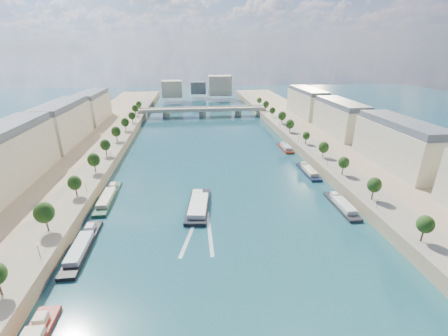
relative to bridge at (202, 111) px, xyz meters
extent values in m
plane|color=#0C2736|center=(0.00, -125.18, -5.08)|extent=(700.00, 700.00, 0.00)
cube|color=#9E8460|center=(-72.00, -125.18, -2.58)|extent=(44.00, 520.00, 5.00)
cube|color=#9E8460|center=(72.00, -125.18, -2.58)|extent=(44.00, 520.00, 5.00)
cube|color=gray|center=(-57.00, -125.18, -0.03)|extent=(14.00, 520.00, 0.10)
cube|color=gray|center=(57.00, -125.18, -0.03)|extent=(14.00, 520.00, 0.10)
cylinder|color=#382B1E|center=(-55.00, -207.18, 1.83)|extent=(0.50, 0.50, 3.82)
cylinder|color=#382B1E|center=(-55.00, -183.18, 1.83)|extent=(0.50, 0.50, 3.82)
ellipsoid|color=black|center=(-55.00, -183.18, 5.42)|extent=(4.80, 4.80, 5.52)
cylinder|color=#382B1E|center=(-55.00, -159.18, 1.83)|extent=(0.50, 0.50, 3.82)
ellipsoid|color=black|center=(-55.00, -159.18, 5.42)|extent=(4.80, 4.80, 5.52)
cylinder|color=#382B1E|center=(-55.00, -135.18, 1.83)|extent=(0.50, 0.50, 3.82)
ellipsoid|color=black|center=(-55.00, -135.18, 5.42)|extent=(4.80, 4.80, 5.52)
cylinder|color=#382B1E|center=(-55.00, -111.18, 1.83)|extent=(0.50, 0.50, 3.82)
ellipsoid|color=black|center=(-55.00, -111.18, 5.42)|extent=(4.80, 4.80, 5.52)
cylinder|color=#382B1E|center=(-55.00, -87.18, 1.83)|extent=(0.50, 0.50, 3.82)
ellipsoid|color=black|center=(-55.00, -87.18, 5.42)|extent=(4.80, 4.80, 5.52)
cylinder|color=#382B1E|center=(-55.00, -63.18, 1.83)|extent=(0.50, 0.50, 3.82)
ellipsoid|color=black|center=(-55.00, -63.18, 5.42)|extent=(4.80, 4.80, 5.52)
cylinder|color=#382B1E|center=(-55.00, -39.18, 1.83)|extent=(0.50, 0.50, 3.82)
ellipsoid|color=black|center=(-55.00, -39.18, 5.42)|extent=(4.80, 4.80, 5.52)
cylinder|color=#382B1E|center=(-55.00, -15.18, 1.83)|extent=(0.50, 0.50, 3.82)
ellipsoid|color=black|center=(-55.00, -15.18, 5.42)|extent=(4.80, 4.80, 5.52)
cylinder|color=#382B1E|center=(-55.00, 8.82, 1.83)|extent=(0.50, 0.50, 3.82)
ellipsoid|color=black|center=(-55.00, 8.82, 5.42)|extent=(4.80, 4.80, 5.52)
cylinder|color=#382B1E|center=(55.00, -199.18, 1.83)|extent=(0.50, 0.50, 3.82)
ellipsoid|color=black|center=(55.00, -199.18, 5.42)|extent=(4.80, 4.80, 5.52)
cylinder|color=#382B1E|center=(55.00, -175.18, 1.83)|extent=(0.50, 0.50, 3.82)
ellipsoid|color=black|center=(55.00, -175.18, 5.42)|extent=(4.80, 4.80, 5.52)
cylinder|color=#382B1E|center=(55.00, -151.18, 1.83)|extent=(0.50, 0.50, 3.82)
ellipsoid|color=black|center=(55.00, -151.18, 5.42)|extent=(4.80, 4.80, 5.52)
cylinder|color=#382B1E|center=(55.00, -127.18, 1.83)|extent=(0.50, 0.50, 3.82)
ellipsoid|color=black|center=(55.00, -127.18, 5.42)|extent=(4.80, 4.80, 5.52)
cylinder|color=#382B1E|center=(55.00, -103.18, 1.83)|extent=(0.50, 0.50, 3.82)
ellipsoid|color=black|center=(55.00, -103.18, 5.42)|extent=(4.80, 4.80, 5.52)
cylinder|color=#382B1E|center=(55.00, -79.18, 1.83)|extent=(0.50, 0.50, 3.82)
ellipsoid|color=black|center=(55.00, -79.18, 5.42)|extent=(4.80, 4.80, 5.52)
cylinder|color=#382B1E|center=(55.00, -55.18, 1.83)|extent=(0.50, 0.50, 3.82)
ellipsoid|color=black|center=(55.00, -55.18, 5.42)|extent=(4.80, 4.80, 5.52)
cylinder|color=#382B1E|center=(55.00, -31.18, 1.83)|extent=(0.50, 0.50, 3.82)
ellipsoid|color=black|center=(55.00, -31.18, 5.42)|extent=(4.80, 4.80, 5.52)
cylinder|color=#382B1E|center=(55.00, -7.18, 1.83)|extent=(0.50, 0.50, 3.82)
ellipsoid|color=black|center=(55.00, -7.18, 5.42)|extent=(4.80, 4.80, 5.52)
cylinder|color=#382B1E|center=(55.00, 16.82, 1.83)|extent=(0.50, 0.50, 3.82)
ellipsoid|color=black|center=(55.00, 16.82, 5.42)|extent=(4.80, 4.80, 5.52)
cylinder|color=black|center=(-52.50, -195.18, 1.92)|extent=(0.14, 0.14, 4.00)
sphere|color=#FFE5B2|center=(-52.50, -195.18, 4.02)|extent=(0.36, 0.36, 0.36)
cylinder|color=black|center=(-52.50, -155.18, 1.92)|extent=(0.14, 0.14, 4.00)
sphere|color=#FFE5B2|center=(-52.50, -155.18, 4.02)|extent=(0.36, 0.36, 0.36)
cylinder|color=black|center=(-52.50, -115.18, 1.92)|extent=(0.14, 0.14, 4.00)
sphere|color=#FFE5B2|center=(-52.50, -115.18, 4.02)|extent=(0.36, 0.36, 0.36)
cylinder|color=black|center=(-52.50, -75.18, 1.92)|extent=(0.14, 0.14, 4.00)
sphere|color=#FFE5B2|center=(-52.50, -75.18, 4.02)|extent=(0.36, 0.36, 0.36)
cylinder|color=black|center=(-52.50, -35.18, 1.92)|extent=(0.14, 0.14, 4.00)
sphere|color=#FFE5B2|center=(-52.50, -35.18, 4.02)|extent=(0.36, 0.36, 0.36)
cylinder|color=black|center=(52.50, -180.18, 1.92)|extent=(0.14, 0.14, 4.00)
sphere|color=#FFE5B2|center=(52.50, -180.18, 4.02)|extent=(0.36, 0.36, 0.36)
cylinder|color=black|center=(52.50, -140.18, 1.92)|extent=(0.14, 0.14, 4.00)
sphere|color=#FFE5B2|center=(52.50, -140.18, 4.02)|extent=(0.36, 0.36, 0.36)
cylinder|color=black|center=(52.50, -100.18, 1.92)|extent=(0.14, 0.14, 4.00)
sphere|color=#FFE5B2|center=(52.50, -100.18, 4.02)|extent=(0.36, 0.36, 0.36)
cylinder|color=black|center=(52.50, -60.18, 1.92)|extent=(0.14, 0.14, 4.00)
sphere|color=#FFE5B2|center=(52.50, -60.18, 4.02)|extent=(0.36, 0.36, 0.36)
cylinder|color=black|center=(52.50, -20.18, 1.92)|extent=(0.14, 0.14, 4.00)
sphere|color=#FFE5B2|center=(52.50, -20.18, 4.02)|extent=(0.36, 0.36, 0.36)
cube|color=#BDB391|center=(-85.00, -142.18, 9.92)|extent=(16.00, 52.00, 20.00)
cube|color=#474C54|center=(-85.00, -142.18, 21.52)|extent=(14.72, 50.44, 3.20)
cube|color=#BDB391|center=(-85.00, -84.18, 9.92)|extent=(16.00, 52.00, 20.00)
cube|color=#474C54|center=(-85.00, -84.18, 21.52)|extent=(14.72, 50.44, 3.20)
cube|color=#BDB391|center=(-85.00, -26.18, 9.92)|extent=(16.00, 52.00, 20.00)
cube|color=#474C54|center=(-85.00, -26.18, 21.52)|extent=(14.72, 50.44, 3.20)
cube|color=#BDB391|center=(85.00, -142.18, 9.92)|extent=(16.00, 52.00, 20.00)
cube|color=#474C54|center=(85.00, -142.18, 21.52)|extent=(14.72, 50.44, 3.20)
cube|color=#BDB391|center=(85.00, -84.18, 9.92)|extent=(16.00, 52.00, 20.00)
cube|color=#474C54|center=(85.00, -84.18, 21.52)|extent=(14.72, 50.44, 3.20)
cube|color=#BDB391|center=(85.00, -26.18, 9.92)|extent=(16.00, 52.00, 20.00)
cube|color=#474C54|center=(85.00, -26.18, 21.52)|extent=(14.72, 50.44, 3.20)
cube|color=#BDB391|center=(-30.00, 84.82, 8.92)|extent=(22.00, 18.00, 18.00)
cube|color=#BDB391|center=(25.00, 94.82, 10.92)|extent=(26.00, 20.00, 22.00)
cube|color=#474C54|center=(0.00, 109.82, 6.92)|extent=(18.00, 16.00, 14.00)
cube|color=#C1B79E|center=(0.00, 0.00, 1.12)|extent=(112.00, 11.00, 2.20)
cube|color=#C1B79E|center=(0.00, -5.00, 2.62)|extent=(112.00, 0.80, 0.90)
cube|color=#C1B79E|center=(0.00, 5.00, 2.62)|extent=(112.00, 0.80, 0.90)
cylinder|color=#C1B79E|center=(-32.00, 0.00, -2.58)|extent=(6.40, 6.40, 5.00)
cylinder|color=#C1B79E|center=(0.00, 0.00, -2.58)|extent=(6.40, 6.40, 5.00)
cylinder|color=#C1B79E|center=(32.00, 0.00, -2.58)|extent=(6.40, 6.40, 5.00)
cube|color=#C1B79E|center=(-52.00, 0.00, -2.58)|extent=(6.00, 12.00, 5.00)
cube|color=#C1B79E|center=(52.00, 0.00, -2.58)|extent=(6.00, 12.00, 5.00)
cube|color=black|center=(-9.41, -163.80, -4.71)|extent=(11.09, 27.92, 1.94)
cube|color=silver|center=(-9.41, -165.97, -2.87)|extent=(8.52, 18.31, 1.75)
cube|color=silver|center=(-9.41, -155.65, -2.84)|extent=(4.26, 3.72, 1.80)
cube|color=silver|center=(-12.61, -180.80, -5.06)|extent=(7.53, 25.50, 0.04)
cube|color=silver|center=(-6.21, -180.80, -5.06)|extent=(1.28, 26.00, 0.04)
cube|color=beige|center=(-45.50, -212.94, -2.98)|extent=(2.50, 2.64, 1.80)
cube|color=black|center=(-45.50, -185.32, -4.78)|extent=(5.00, 28.25, 1.80)
cube|color=#A6AAB1|center=(-45.50, -187.58, -3.08)|extent=(4.10, 15.54, 1.60)
cube|color=#A6AAB1|center=(-45.50, -176.85, -2.98)|extent=(2.50, 3.39, 1.80)
cube|color=#1A412B|center=(-45.50, -152.79, -4.78)|extent=(5.00, 29.44, 1.80)
cube|color=beige|center=(-45.50, -155.15, -3.08)|extent=(4.10, 16.19, 1.60)
cube|color=beige|center=(-45.50, -143.96, -2.98)|extent=(2.50, 3.53, 1.80)
cube|color=#29292C|center=(45.50, -170.06, -4.78)|extent=(5.00, 22.37, 1.80)
cube|color=silver|center=(45.50, -171.85, -3.08)|extent=(4.10, 12.30, 1.60)
cube|color=silver|center=(45.50, -163.35, -2.98)|extent=(2.50, 2.68, 1.80)
cube|color=#181E36|center=(45.50, -135.61, -4.78)|extent=(5.00, 22.10, 1.80)
cube|color=#C1BA90|center=(45.50, -137.38, -3.08)|extent=(4.10, 12.16, 1.60)
cube|color=#C1BA90|center=(45.50, -128.98, -2.98)|extent=(2.50, 2.65, 1.80)
cube|color=maroon|center=(45.50, -98.57, -4.78)|extent=(5.00, 18.22, 1.80)
cube|color=#B6BAC3|center=(45.50, -100.03, -3.08)|extent=(4.10, 10.02, 1.60)
cube|color=#B6BAC3|center=(45.50, -93.11, -2.98)|extent=(2.50, 2.19, 1.80)
camera|label=1|loc=(-10.99, -265.62, 52.24)|focal=24.00mm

